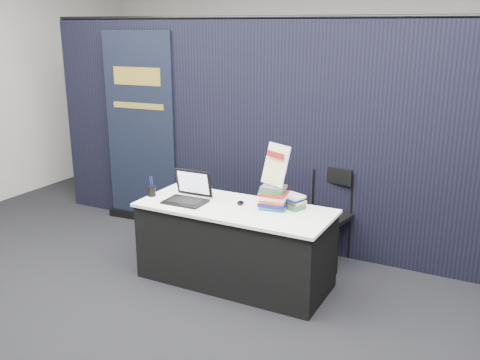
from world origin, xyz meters
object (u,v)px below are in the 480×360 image
(laptop, at_px, (188,195))
(stacking_chair, at_px, (326,212))
(book_stack_short, at_px, (293,201))
(book_stack_tall, at_px, (274,197))
(info_sign, at_px, (276,165))
(display_table, at_px, (235,244))
(pullup_banner, at_px, (141,140))

(laptop, xyz_separation_m, stacking_chair, (1.06, 0.91, -0.28))
(book_stack_short, bearing_deg, book_stack_tall, -147.51)
(book_stack_tall, bearing_deg, info_sign, 90.00)
(display_table, relative_size, book_stack_tall, 7.04)
(book_stack_short, height_order, info_sign, info_sign)
(book_stack_short, xyz_separation_m, info_sign, (-0.15, -0.06, 0.33))
(book_stack_tall, distance_m, stacking_chair, 0.84)
(laptop, bearing_deg, book_stack_short, 14.76)
(book_stack_short, height_order, pullup_banner, pullup_banner)
(laptop, relative_size, book_stack_short, 1.77)
(laptop, distance_m, pullup_banner, 1.68)
(info_sign, bearing_deg, pullup_banner, -175.71)
(stacking_chair, bearing_deg, info_sign, -99.90)
(laptop, relative_size, info_sign, 1.02)
(pullup_banner, bearing_deg, info_sign, -25.44)
(book_stack_tall, bearing_deg, book_stack_short, 32.49)
(display_table, xyz_separation_m, stacking_chair, (0.60, 0.85, 0.16))
(pullup_banner, height_order, stacking_chair, pullup_banner)
(display_table, xyz_separation_m, book_stack_tall, (0.34, 0.12, 0.48))
(display_table, xyz_separation_m, book_stack_short, (0.49, 0.21, 0.44))
(display_table, height_order, info_sign, info_sign)
(display_table, relative_size, laptop, 4.66)
(laptop, height_order, info_sign, info_sign)
(book_stack_tall, xyz_separation_m, stacking_chair, (0.26, 0.73, -0.33))
(display_table, height_order, book_stack_tall, book_stack_tall)
(display_table, distance_m, info_sign, 0.85)
(book_stack_tall, relative_size, stacking_chair, 0.27)
(display_table, xyz_separation_m, info_sign, (0.34, 0.15, 0.77))
(info_sign, bearing_deg, book_stack_tall, -65.03)
(display_table, xyz_separation_m, laptop, (-0.46, -0.07, 0.44))
(book_stack_tall, xyz_separation_m, info_sign, (0.00, 0.03, 0.29))
(book_stack_short, distance_m, pullup_banner, 2.40)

